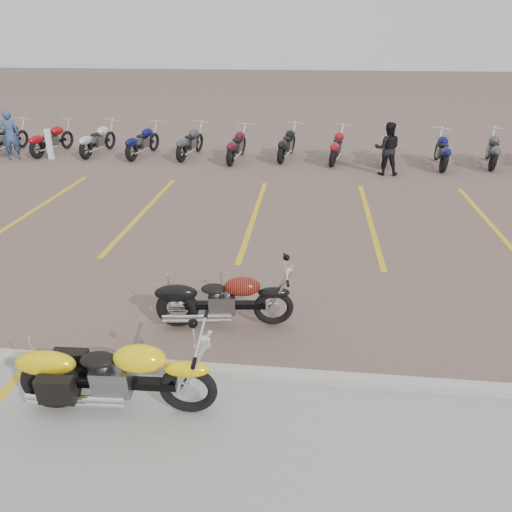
# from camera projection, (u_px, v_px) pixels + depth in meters

# --- Properties ---
(ground) EXTENTS (100.00, 100.00, 0.00)m
(ground) POSITION_uv_depth(u_px,v_px,m) (227.00, 298.00, 8.22)
(ground) COLOR brown
(ground) RESTS_ON ground
(curb) EXTENTS (60.00, 0.18, 0.12)m
(curb) POSITION_uv_depth(u_px,v_px,m) (201.00, 370.00, 6.39)
(curb) COLOR #ADAAA3
(curb) RESTS_ON ground
(parking_stripes) EXTENTS (38.00, 5.50, 0.01)m
(parking_stripes) POSITION_uv_depth(u_px,v_px,m) (254.00, 215.00, 11.84)
(parking_stripes) COLOR gold
(parking_stripes) RESTS_ON ground
(yellow_cruiser) EXTENTS (2.27, 0.36, 0.93)m
(yellow_cruiser) POSITION_uv_depth(u_px,v_px,m) (114.00, 377.00, 5.63)
(yellow_cruiser) COLOR black
(yellow_cruiser) RESTS_ON ground
(flame_cruiser) EXTENTS (2.02, 0.41, 0.83)m
(flame_cruiser) POSITION_uv_depth(u_px,v_px,m) (222.00, 301.00, 7.30)
(flame_cruiser) COLOR black
(flame_cruiser) RESTS_ON ground
(person_a) EXTENTS (0.71, 0.63, 1.64)m
(person_a) POSITION_uv_depth(u_px,v_px,m) (10.00, 135.00, 16.61)
(person_a) COLOR #324870
(person_a) RESTS_ON ground
(person_b) EXTENTS (0.81, 0.65, 1.57)m
(person_b) POSITION_uv_depth(u_px,v_px,m) (387.00, 149.00, 14.86)
(person_b) COLOR black
(person_b) RESTS_ON ground
(bollard) EXTENTS (0.15, 0.15, 1.00)m
(bollard) POSITION_uv_depth(u_px,v_px,m) (49.00, 144.00, 16.79)
(bollard) COLOR white
(bollard) RESTS_ON ground
(bg_bike_row) EXTENTS (22.37, 2.07, 1.10)m
(bg_bike_row) POSITION_uv_depth(u_px,v_px,m) (311.00, 144.00, 16.52)
(bg_bike_row) COLOR black
(bg_bike_row) RESTS_ON ground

